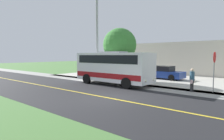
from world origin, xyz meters
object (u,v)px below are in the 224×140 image
street_light_pole (96,34)px  shuttle_bus_front (113,66)px  stop_sign (214,65)px  tree_curbside (120,45)px  parked_car_near (163,73)px  pedestrian_with_bags (192,79)px  commercial_building (189,58)px

street_light_pole → shuttle_bus_front: bearing=80.4°
stop_sign → tree_curbside: (-1.30, -9.35, 1.75)m
stop_sign → parked_car_near: 8.11m
shuttle_bus_front → tree_curbside: 3.92m
street_light_pole → tree_curbside: 2.88m
shuttle_bus_front → parked_car_near: 7.04m
pedestrian_with_bags → commercial_building: commercial_building is taller
shuttle_bus_front → street_light_pole: bearing=-99.6°
parked_car_near → commercial_building: (-10.17, -0.47, 1.51)m
tree_curbside → commercial_building: (-14.00, 2.73, -1.52)m
shuttle_bus_front → commercial_building: size_ratio=0.36×
pedestrian_with_bags → tree_curbside: size_ratio=0.31×
shuttle_bus_front → pedestrian_with_bags: (-1.00, 6.54, -0.72)m
parked_car_near → tree_curbside: size_ratio=0.82×
parked_car_near → pedestrian_with_bags: bearing=40.2°
shuttle_bus_front → pedestrian_with_bags: 6.65m
street_light_pole → tree_curbside: (-2.52, 1.00, -0.99)m
pedestrian_with_bags → stop_sign: bearing=116.8°
parked_car_near → street_light_pole: bearing=-33.5°
pedestrian_with_bags → commercial_building: 16.87m
shuttle_bus_front → stop_sign: 7.99m
shuttle_bus_front → parked_car_near: shuttle_bus_front is taller
shuttle_bus_front → pedestrian_with_bags: shuttle_bus_front is taller
stop_sign → shuttle_bus_front: bearing=-78.1°
stop_sign → tree_curbside: tree_curbside is taller
commercial_building → street_light_pole: bearing=-12.7°
commercial_building → tree_curbside: bearing=-11.0°
street_light_pole → stop_sign: bearing=96.7°
parked_car_near → commercial_building: bearing=-177.3°
street_light_pole → parked_car_near: (-6.34, 4.20, -4.02)m
street_light_pole → commercial_building: (-16.52, 3.73, -2.51)m
tree_curbside → commercial_building: bearing=169.0°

